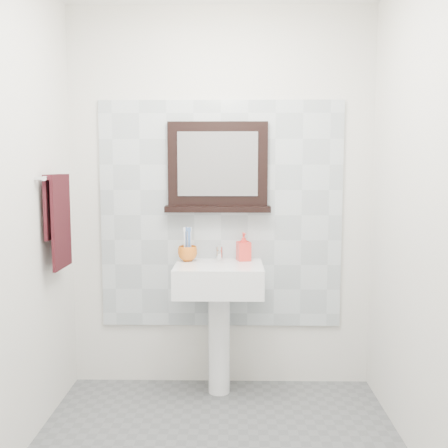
{
  "coord_description": "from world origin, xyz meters",
  "views": [
    {
      "loc": [
        0.08,
        -2.37,
        1.47
      ],
      "look_at": [
        0.03,
        0.55,
        1.15
      ],
      "focal_mm": 42.0,
      "sensor_mm": 36.0,
      "label": 1
    }
  ],
  "objects_px": {
    "soap_dispenser": "(244,247)",
    "pedestal_sink": "(219,293)",
    "toothbrush_cup": "(188,254)",
    "framed_mirror": "(218,169)",
    "hand_towel": "(58,214)"
  },
  "relations": [
    {
      "from": "soap_dispenser",
      "to": "pedestal_sink",
      "type": "bearing_deg",
      "value": -156.42
    },
    {
      "from": "toothbrush_cup",
      "to": "pedestal_sink",
      "type": "bearing_deg",
      "value": -26.68
    },
    {
      "from": "soap_dispenser",
      "to": "framed_mirror",
      "type": "distance_m",
      "value": 0.53
    },
    {
      "from": "soap_dispenser",
      "to": "framed_mirror",
      "type": "height_order",
      "value": "framed_mirror"
    },
    {
      "from": "hand_towel",
      "to": "pedestal_sink",
      "type": "bearing_deg",
      "value": 13.28
    },
    {
      "from": "toothbrush_cup",
      "to": "hand_towel",
      "type": "relative_size",
      "value": 0.23
    },
    {
      "from": "soap_dispenser",
      "to": "hand_towel",
      "type": "distance_m",
      "value": 1.17
    },
    {
      "from": "pedestal_sink",
      "to": "toothbrush_cup",
      "type": "relative_size",
      "value": 7.7
    },
    {
      "from": "hand_towel",
      "to": "toothbrush_cup",
      "type": "bearing_deg",
      "value": 24.01
    },
    {
      "from": "soap_dispenser",
      "to": "hand_towel",
      "type": "xyz_separation_m",
      "value": [
        -1.09,
        -0.35,
        0.24
      ]
    },
    {
      "from": "toothbrush_cup",
      "to": "hand_towel",
      "type": "xyz_separation_m",
      "value": [
        -0.73,
        -0.32,
        0.29
      ]
    },
    {
      "from": "pedestal_sink",
      "to": "framed_mirror",
      "type": "height_order",
      "value": "framed_mirror"
    },
    {
      "from": "pedestal_sink",
      "to": "hand_towel",
      "type": "xyz_separation_m",
      "value": [
        -0.93,
        -0.22,
        0.52
      ]
    },
    {
      "from": "pedestal_sink",
      "to": "toothbrush_cup",
      "type": "height_order",
      "value": "pedestal_sink"
    },
    {
      "from": "toothbrush_cup",
      "to": "soap_dispenser",
      "type": "bearing_deg",
      "value": 3.72
    }
  ]
}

